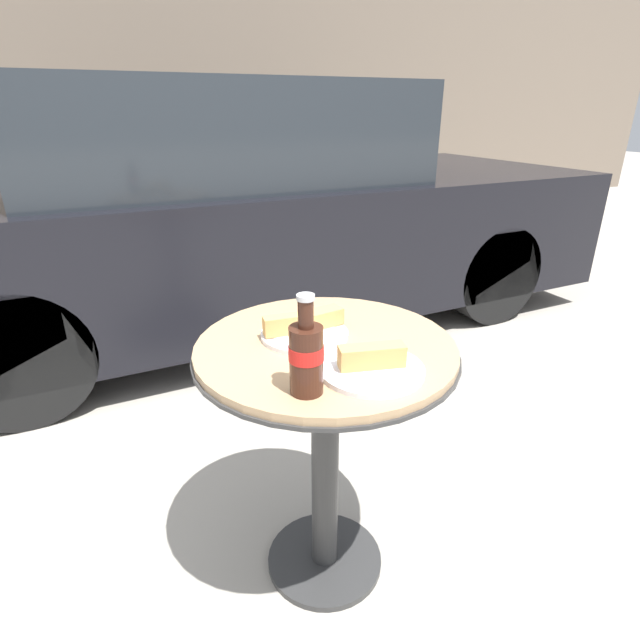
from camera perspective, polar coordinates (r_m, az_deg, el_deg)
The scene contains 6 objects.
ground_plane at distance 1.70m, azimuth 0.53°, elevation -25.80°, with size 30.00×30.00×0.00m, color #A8A093.
bistro_table at distance 1.32m, azimuth 0.61°, elevation -9.64°, with size 0.66×0.66×0.74m.
cola_bottle_left at distance 1.00m, azimuth -1.58°, elevation -4.07°, with size 0.07×0.07×0.21m.
lunch_plate_near at distance 1.27m, azimuth -1.72°, elevation -0.98°, with size 0.22×0.22×0.06m.
lunch_plate_far at distance 1.11m, azimuth 5.91°, elevation -5.17°, with size 0.23×0.23×0.06m.
parked_car at distance 3.17m, azimuth -8.42°, elevation 11.67°, with size 4.22×1.67×1.41m.
Camera 1 is at (-0.49, -1.00, 1.28)m, focal length 28.00 mm.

